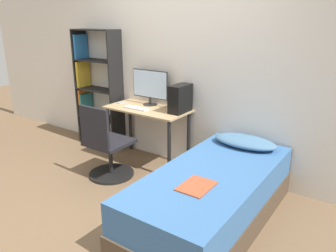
{
  "coord_description": "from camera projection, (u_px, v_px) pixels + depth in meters",
  "views": [
    {
      "loc": [
        2.25,
        -2.0,
        1.86
      ],
      "look_at": [
        0.32,
        0.76,
        0.75
      ],
      "focal_mm": 35.0,
      "sensor_mm": 36.0,
      "label": 1
    }
  ],
  "objects": [
    {
      "name": "ground_plane",
      "position": [
        100.0,
        209.0,
        3.36
      ],
      "size": [
        14.0,
        14.0,
        0.0
      ],
      "primitive_type": "plane",
      "color": "brown"
    },
    {
      "name": "keyboard",
      "position": [
        136.0,
        108.0,
        4.18
      ],
      "size": [
        0.35,
        0.11,
        0.02
      ],
      "color": "silver",
      "rests_on": "desk"
    },
    {
      "name": "pc_tower",
      "position": [
        180.0,
        99.0,
        3.99
      ],
      "size": [
        0.16,
        0.32,
        0.34
      ],
      "color": "black",
      "rests_on": "desk"
    },
    {
      "name": "wall_back",
      "position": [
        180.0,
        69.0,
        4.12
      ],
      "size": [
        8.0,
        0.05,
        2.5
      ],
      "color": "silver",
      "rests_on": "ground_plane"
    },
    {
      "name": "bookshelf",
      "position": [
        94.0,
        92.0,
        4.9
      ],
      "size": [
        0.73,
        0.29,
        1.72
      ],
      "color": "black",
      "rests_on": "ground_plane"
    },
    {
      "name": "desk",
      "position": [
        147.0,
        118.0,
        4.25
      ],
      "size": [
        1.09,
        0.54,
        0.76
      ],
      "color": "tan",
      "rests_on": "ground_plane"
    },
    {
      "name": "office_chair",
      "position": [
        107.0,
        150.0,
        3.93
      ],
      "size": [
        0.55,
        0.55,
        0.92
      ],
      "color": "black",
      "rests_on": "ground_plane"
    },
    {
      "name": "bed",
      "position": [
        212.0,
        197.0,
        3.08
      ],
      "size": [
        0.91,
        2.0,
        0.53
      ],
      "color": "#4C3D2D",
      "rests_on": "ground_plane"
    },
    {
      "name": "phone",
      "position": [
        121.0,
        102.0,
        4.48
      ],
      "size": [
        0.07,
        0.14,
        0.01
      ],
      "color": "#B7B7BC",
      "rests_on": "desk"
    },
    {
      "name": "magazine",
      "position": [
        196.0,
        186.0,
        2.7
      ],
      "size": [
        0.24,
        0.32,
        0.01
      ],
      "color": "#B24C2D",
      "rests_on": "bed"
    },
    {
      "name": "pillow",
      "position": [
        245.0,
        141.0,
        3.55
      ],
      "size": [
        0.69,
        0.36,
        0.11
      ],
      "color": "teal",
      "rests_on": "bed"
    },
    {
      "name": "monitor",
      "position": [
        150.0,
        86.0,
        4.3
      ],
      "size": [
        0.56,
        0.19,
        0.46
      ],
      "color": "black",
      "rests_on": "desk"
    }
  ]
}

